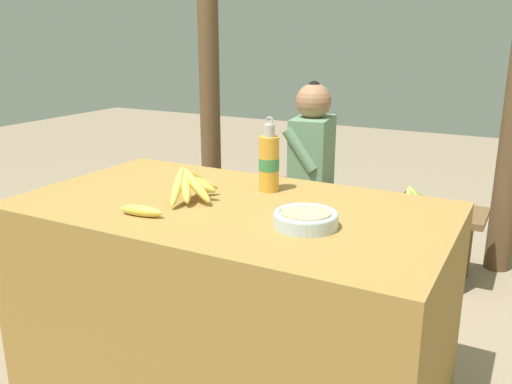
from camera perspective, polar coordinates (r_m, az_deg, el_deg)
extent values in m
cube|color=olive|center=(2.01, -2.59, -11.21)|extent=(1.48, 0.83, 0.73)
sphere|color=#4C381E|center=(1.91, -7.64, 1.00)|extent=(0.05, 0.05, 0.05)
ellipsoid|color=#E0C64C|center=(1.85, -8.26, 0.60)|extent=(0.07, 0.15, 0.13)
ellipsoid|color=#E0C64C|center=(1.86, -7.46, 0.59)|extent=(0.11, 0.12, 0.12)
ellipsoid|color=#E0C64C|center=(1.87, -6.37, 0.73)|extent=(0.16, 0.07, 0.13)
ellipsoid|color=#E0C64C|center=(1.90, -6.15, 0.78)|extent=(0.15, 0.07, 0.08)
ellipsoid|color=#E0C64C|center=(1.94, -6.01, 1.01)|extent=(0.11, 0.15, 0.09)
ellipsoid|color=#E0C64C|center=(1.96, -6.46, 1.44)|extent=(0.05, 0.16, 0.12)
cylinder|color=silver|center=(1.65, 5.25, -3.02)|extent=(0.20, 0.20, 0.04)
torus|color=silver|center=(1.64, 5.27, -2.39)|extent=(0.20, 0.20, 0.02)
cylinder|color=#D1B77A|center=(1.64, 5.27, -2.26)|extent=(0.15, 0.15, 0.01)
cylinder|color=gold|center=(1.99, 1.38, 2.96)|extent=(0.07, 0.07, 0.20)
cylinder|color=#38844C|center=(1.99, 1.38, 2.96)|extent=(0.08, 0.08, 0.04)
cylinder|color=#ADADB2|center=(1.97, 1.40, 6.48)|extent=(0.04, 0.04, 0.04)
torus|color=#ADADB2|center=(1.96, 1.41, 7.50)|extent=(0.03, 0.01, 0.03)
ellipsoid|color=#E0C64C|center=(1.77, -11.99, -1.95)|extent=(0.16, 0.06, 0.04)
cube|color=brown|center=(3.19, 6.82, -0.34)|extent=(1.82, 0.32, 0.04)
cube|color=brown|center=(3.52, -6.38, -2.16)|extent=(0.06, 0.06, 0.36)
cube|color=brown|center=(2.97, 20.56, -6.72)|extent=(0.06, 0.06, 0.36)
cube|color=brown|center=(3.71, -4.28, -1.13)|extent=(0.06, 0.06, 0.36)
cube|color=brown|center=(3.19, 21.19, -5.18)|extent=(0.06, 0.06, 0.36)
cylinder|color=#232328|center=(3.22, 0.88, -3.48)|extent=(0.09, 0.09, 0.40)
cylinder|color=#232328|center=(3.12, 2.99, -0.13)|extent=(0.31, 0.13, 0.09)
cylinder|color=#232328|center=(3.39, 1.89, -2.47)|extent=(0.09, 0.09, 0.40)
cylinder|color=#232328|center=(3.29, 3.92, 0.74)|extent=(0.31, 0.13, 0.09)
cube|color=slate|center=(3.12, 5.92, 3.82)|extent=(0.25, 0.37, 0.44)
cylinder|color=slate|center=(2.96, 4.64, 4.43)|extent=(0.21, 0.09, 0.25)
cylinder|color=slate|center=(3.27, 6.11, 5.52)|extent=(0.21, 0.09, 0.25)
sphere|color=#9E704C|center=(3.07, 6.09, 9.48)|extent=(0.20, 0.20, 0.20)
sphere|color=black|center=(3.06, 6.13, 10.87)|extent=(0.08, 0.08, 0.08)
sphere|color=#4C381E|center=(3.04, 15.66, -0.26)|extent=(0.04, 0.04, 0.04)
ellipsoid|color=#9EB24C|center=(2.99, 15.82, -0.56)|extent=(0.08, 0.13, 0.10)
ellipsoid|color=#9EB24C|center=(3.00, 16.50, -0.46)|extent=(0.13, 0.08, 0.12)
ellipsoid|color=#9EB24C|center=(3.05, 16.64, -0.26)|extent=(0.13, 0.09, 0.11)
ellipsoid|color=#9EB24C|center=(3.08, 16.27, -0.22)|extent=(0.09, 0.14, 0.08)
cylinder|color=brown|center=(3.79, -5.06, 16.42)|extent=(0.14, 0.14, 2.60)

